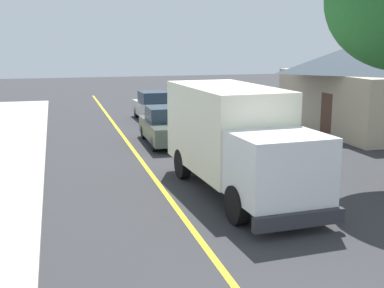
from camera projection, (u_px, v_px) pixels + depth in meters
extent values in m
cube|color=gold|center=(162.00, 188.00, 15.80)|extent=(0.16, 56.00, 0.01)
cube|color=#F2EDCC|center=(226.00, 127.00, 15.75)|extent=(2.69, 5.13, 2.60)
cube|color=white|center=(279.00, 167.00, 12.60)|extent=(2.39, 2.13, 1.70)
cube|color=#1E2D3D|center=(298.00, 161.00, 11.69)|extent=(2.04, 0.20, 0.75)
cube|color=#2D2D33|center=(299.00, 220.00, 11.81)|extent=(2.41, 0.34, 0.36)
cylinder|color=black|center=(309.00, 197.00, 13.31)|extent=(0.36, 1.02, 1.00)
cylinder|color=black|center=(237.00, 205.00, 12.65)|extent=(0.36, 1.02, 1.00)
cylinder|color=black|center=(239.00, 159.00, 17.53)|extent=(0.36, 1.02, 1.00)
cylinder|color=black|center=(182.00, 164.00, 16.86)|extent=(0.36, 1.02, 1.00)
cube|color=#4C564C|center=(166.00, 130.00, 22.45)|extent=(1.87, 4.43, 0.76)
cube|color=#1E2D3D|center=(165.00, 114.00, 22.45)|extent=(1.61, 1.83, 0.64)
cylinder|color=black|center=(191.00, 142.00, 21.37)|extent=(0.23, 0.64, 0.64)
cylinder|color=black|center=(154.00, 144.00, 20.99)|extent=(0.23, 0.64, 0.64)
cylinder|color=black|center=(176.00, 131.00, 24.04)|extent=(0.23, 0.64, 0.64)
cylinder|color=black|center=(144.00, 132.00, 23.66)|extent=(0.23, 0.64, 0.64)
cube|color=#B7B7BC|center=(155.00, 109.00, 29.07)|extent=(1.96, 4.46, 0.76)
cube|color=#1E2D3D|center=(154.00, 97.00, 29.07)|extent=(1.65, 1.86, 0.64)
cylinder|color=black|center=(174.00, 118.00, 28.05)|extent=(0.24, 0.65, 0.64)
cylinder|color=black|center=(147.00, 119.00, 27.59)|extent=(0.24, 0.65, 0.64)
cylinder|color=black|center=(162.00, 111.00, 30.68)|extent=(0.24, 0.65, 0.64)
cylinder|color=black|center=(137.00, 112.00, 30.22)|extent=(0.24, 0.65, 0.64)
cube|color=brown|center=(327.00, 115.00, 24.19)|extent=(0.10, 1.00, 2.10)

